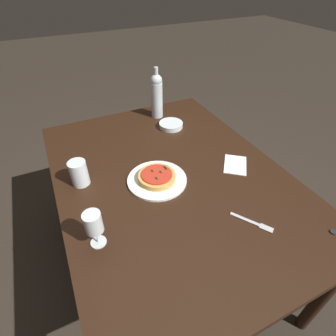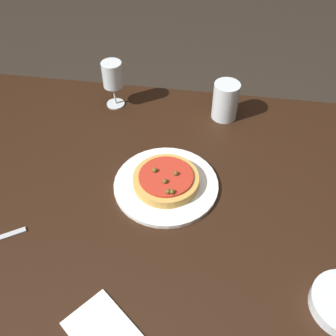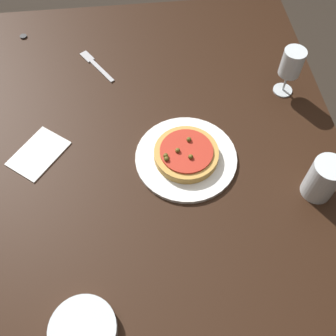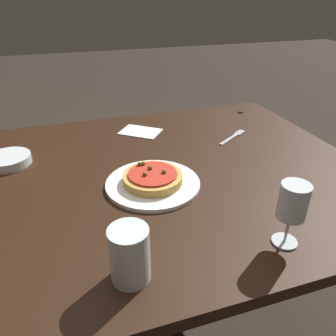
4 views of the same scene
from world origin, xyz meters
TOP-DOWN VIEW (x-y plane):
  - ground_plane at (0.00, 0.00)m, footprint 14.00×14.00m
  - dining_table at (0.00, 0.00)m, footprint 1.49×1.09m
  - dinner_plate at (-0.01, 0.08)m, footprint 0.29×0.29m
  - pizza at (-0.01, 0.08)m, footprint 0.18×0.18m
  - wine_glass at (-0.24, 0.42)m, footprint 0.07×0.07m
  - water_cup at (0.13, 0.42)m, footprint 0.08×0.08m
  - paper_napkin at (-0.08, -0.34)m, footprint 0.20×0.19m

SIDE VIEW (x-z plane):
  - ground_plane at x=0.00m, z-range 0.00..0.00m
  - dining_table at x=0.00m, z-range 0.30..1.06m
  - paper_napkin at x=-0.08m, z-range 0.76..0.76m
  - dinner_plate at x=-0.01m, z-range 0.76..0.77m
  - pizza at x=-0.01m, z-range 0.76..0.80m
  - water_cup at x=0.13m, z-range 0.76..0.88m
  - wine_glass at x=-0.24m, z-range 0.79..0.95m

